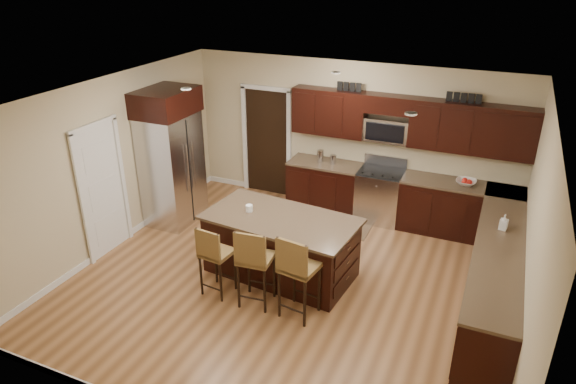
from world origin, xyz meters
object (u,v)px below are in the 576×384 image
at_px(island, 281,248).
at_px(stool_right, 297,268).
at_px(refrigerator, 171,156).
at_px(range, 380,195).
at_px(stool_left, 214,254).
at_px(stool_mid, 254,259).

height_order(island, stool_right, stool_right).
bearing_deg(refrigerator, range, 23.74).
bearing_deg(stool_left, stool_mid, 5.58).
bearing_deg(refrigerator, island, -18.77).
bearing_deg(range, stool_right, -95.05).
bearing_deg(refrigerator, stool_right, -28.93).
xyz_separation_m(island, stool_left, (-0.61, -0.84, 0.22)).
relative_size(island, stool_mid, 1.97).
bearing_deg(stool_mid, refrigerator, 139.65).
relative_size(stool_mid, stool_right, 0.97).
height_order(island, stool_left, stool_left).
xyz_separation_m(stool_mid, stool_right, (0.60, -0.00, 0.02)).
height_order(island, stool_mid, stool_mid).
bearing_deg(island, refrigerator, 166.77).
xyz_separation_m(range, stool_mid, (-0.88, -3.12, 0.25)).
xyz_separation_m(island, stool_right, (0.61, -0.85, 0.31)).
distance_m(range, refrigerator, 3.68).
xyz_separation_m(island, refrigerator, (-2.42, 0.82, 0.77)).
bearing_deg(stool_left, stool_right, 5.81).
xyz_separation_m(range, stool_left, (-1.49, -3.11, 0.18)).
height_order(stool_left, stool_mid, stool_mid).
distance_m(island, stool_mid, 0.90).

